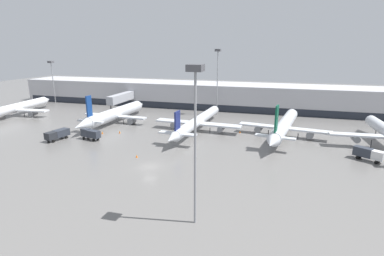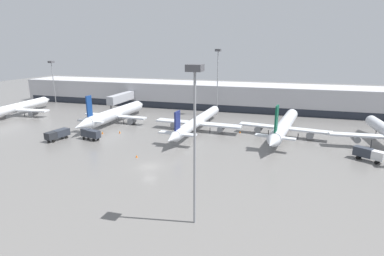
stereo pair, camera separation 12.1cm
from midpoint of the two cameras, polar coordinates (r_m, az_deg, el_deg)
name	(u,v)px [view 2 (the right image)]	position (r m, az deg, el deg)	size (l,w,h in m)	color
ground_plane	(149,167)	(57.87, -8.10, -7.33)	(320.00, 320.00, 0.00)	slate
terminal_building	(217,95)	(114.09, 4.74, 6.20)	(160.00, 31.48, 9.00)	#B2B2B7
parked_jet_0	(115,114)	(92.99, -14.43, 2.61)	(20.45, 35.34, 9.86)	silver
parked_jet_1	(197,122)	(80.98, 1.09, 1.23)	(23.95, 38.76, 8.13)	silver
parked_jet_2	(15,108)	(114.86, -30.60, 3.27)	(23.45, 35.64, 9.79)	silver
parked_jet_3	(284,126)	(79.29, 17.16, 0.41)	(22.94, 36.56, 10.11)	silver
service_truck_0	(91,134)	(77.40, -18.72, -1.00)	(5.39, 2.53, 2.64)	#2D333D
service_truck_1	(58,134)	(80.28, -24.20, -1.02)	(3.22, 6.28, 2.39)	#2D333D
service_truck_3	(368,153)	(69.33, 30.59, -4.17)	(5.48, 4.36, 2.54)	#2D333D
traffic_cone_0	(137,156)	(62.95, -10.46, -5.29)	(0.44, 0.44, 0.57)	orange
traffic_cone_1	(120,132)	(81.38, -13.57, -0.73)	(0.39, 0.39, 0.75)	orange
traffic_cone_2	(240,132)	(80.55, 9.17, -0.70)	(0.44, 0.44, 0.62)	orange
traffic_cone_3	(102,133)	(82.03, -16.67, -0.84)	(0.45, 0.45, 0.69)	orange
apron_light_mast_0	(52,70)	(133.88, -25.09, 10.03)	(1.80, 1.80, 16.90)	gray
apron_light_mast_1	(218,65)	(99.16, 4.98, 11.94)	(1.80, 1.80, 21.56)	gray
apron_light_mast_2	(195,103)	(34.79, 0.63, 4.75)	(1.80, 1.80, 20.07)	gray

